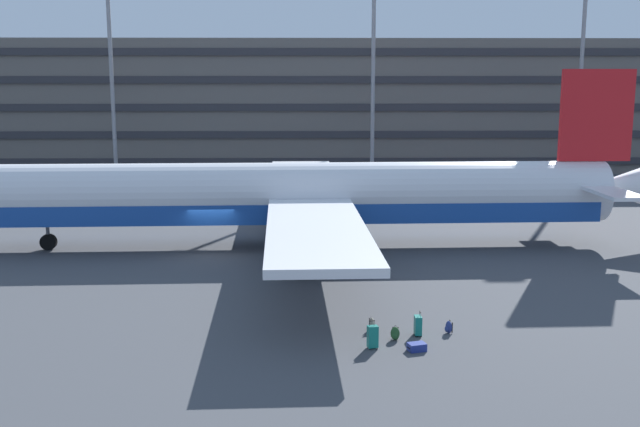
# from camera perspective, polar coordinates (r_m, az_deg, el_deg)

# --- Properties ---
(ground_plane) EXTENTS (600.00, 600.00, 0.00)m
(ground_plane) POSITION_cam_1_polar(r_m,az_deg,el_deg) (41.47, -8.18, -3.04)
(ground_plane) COLOR #424449
(terminal_structure) EXTENTS (179.81, 17.42, 13.19)m
(terminal_structure) POSITION_cam_1_polar(r_m,az_deg,el_deg) (82.23, -4.73, 8.28)
(terminal_structure) COLOR #605B56
(terminal_structure) RESTS_ON ground_plane
(airliner) EXTENTS (41.30, 33.50, 9.96)m
(airliner) POSITION_cam_1_polar(r_m,az_deg,el_deg) (42.10, -1.65, 1.34)
(airliner) COLOR silver
(airliner) RESTS_ON ground_plane
(light_mast_center_left) EXTENTS (1.80, 0.50, 19.18)m
(light_mast_center_left) POSITION_cam_1_polar(r_m,az_deg,el_deg) (70.42, -15.63, 11.38)
(light_mast_center_left) COLOR gray
(light_mast_center_left) RESTS_ON ground_plane
(light_mast_center_right) EXTENTS (1.80, 0.50, 19.74)m
(light_mast_center_right) POSITION_cam_1_polar(r_m,az_deg,el_deg) (68.54, 4.08, 12.01)
(light_mast_center_right) COLOR gray
(light_mast_center_right) RESTS_ON ground_plane
(light_mast_right) EXTENTS (1.80, 0.50, 23.48)m
(light_mast_right) POSITION_cam_1_polar(r_m,az_deg,el_deg) (72.75, 19.40, 12.88)
(light_mast_right) COLOR gray
(light_mast_right) RESTS_ON ground_plane
(suitcase_small) EXTENTS (0.26, 0.44, 0.93)m
(suitcase_small) POSITION_cam_1_polar(r_m,az_deg,el_deg) (28.50, 7.46, -8.42)
(suitcase_small) COLOR #147266
(suitcase_small) RESTS_ON ground_plane
(suitcase_large) EXTENTS (0.71, 0.58, 0.28)m
(suitcase_large) POSITION_cam_1_polar(r_m,az_deg,el_deg) (27.08, 7.37, -10.03)
(suitcase_large) COLOR navy
(suitcase_large) RESTS_ON ground_plane
(suitcase_orange) EXTENTS (0.42, 0.35, 1.01)m
(suitcase_orange) POSITION_cam_1_polar(r_m,az_deg,el_deg) (27.04, 4.03, -9.32)
(suitcase_orange) COLOR #147266
(suitcase_orange) RESTS_ON ground_plane
(backpack_teal) EXTENTS (0.38, 0.35, 0.55)m
(backpack_teal) POSITION_cam_1_polar(r_m,az_deg,el_deg) (27.99, 5.73, -9.09)
(backpack_teal) COLOR #264C26
(backpack_teal) RESTS_ON ground_plane
(backpack_upright) EXTENTS (0.26, 0.35, 0.56)m
(backpack_upright) POSITION_cam_1_polar(r_m,az_deg,el_deg) (28.91, 3.97, -8.41)
(backpack_upright) COLOR gray
(backpack_upright) RESTS_ON ground_plane
(backpack_black) EXTENTS (0.33, 0.38, 0.53)m
(backpack_black) POSITION_cam_1_polar(r_m,az_deg,el_deg) (28.96, 9.75, -8.53)
(backpack_black) COLOR navy
(backpack_black) RESTS_ON ground_plane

